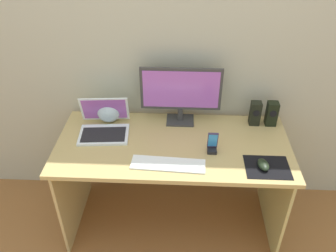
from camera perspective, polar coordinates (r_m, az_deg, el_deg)
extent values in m
plane|color=#956032|center=(2.64, 0.70, -15.17)|extent=(8.00, 8.00, 0.00)
cube|color=#B3B39A|center=(2.21, 1.32, 14.45)|extent=(6.00, 0.04, 2.50)
cube|color=tan|center=(2.14, 0.83, -3.14)|extent=(1.44, 0.66, 0.03)
cube|color=tan|center=(2.49, -15.24, -9.02)|extent=(0.02, 0.62, 0.69)
cube|color=tan|center=(2.46, 16.98, -10.02)|extent=(0.02, 0.62, 0.69)
cube|color=#363636|center=(2.33, 2.01, 0.96)|extent=(0.18, 0.14, 0.01)
cylinder|color=#363636|center=(2.30, 2.03, 1.98)|extent=(0.04, 0.04, 0.09)
cube|color=#363636|center=(2.21, 2.13, 6.08)|extent=(0.52, 0.02, 0.29)
cube|color=#A559BF|center=(2.20, 2.13, 5.95)|extent=(0.48, 0.00, 0.25)
cube|color=black|center=(2.36, 16.64, 1.96)|extent=(0.07, 0.06, 0.16)
cylinder|color=black|center=(2.32, 16.88, 1.90)|extent=(0.04, 0.00, 0.04)
cube|color=black|center=(2.33, 14.11, 2.04)|extent=(0.07, 0.06, 0.16)
cylinder|color=black|center=(2.29, 14.30, 2.01)|extent=(0.04, 0.00, 0.04)
cube|color=white|center=(2.23, -10.47, -1.41)|extent=(0.32, 0.23, 0.02)
cube|color=black|center=(2.22, -10.53, -1.37)|extent=(0.28, 0.18, 0.00)
cube|color=white|center=(2.28, -10.36, 2.74)|extent=(0.31, 0.09, 0.20)
cube|color=#A559BF|center=(2.28, -10.38, 2.71)|extent=(0.28, 0.08, 0.17)
sphere|color=silver|center=(2.33, -9.70, 2.57)|extent=(0.16, 0.16, 0.16)
cube|color=white|center=(1.98, 0.01, -6.29)|extent=(0.43, 0.14, 0.01)
cube|color=black|center=(2.04, 15.98, -6.51)|extent=(0.25, 0.20, 0.00)
ellipsoid|color=black|center=(2.02, 15.37, -6.13)|extent=(0.07, 0.11, 0.04)
cube|color=black|center=(2.08, 7.22, -4.03)|extent=(0.05, 0.05, 0.02)
cube|color=#3A2D4D|center=(2.05, 7.34, -2.32)|extent=(0.06, 0.03, 0.12)
cube|color=#338CD8|center=(2.04, 7.35, -2.39)|extent=(0.05, 0.02, 0.10)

